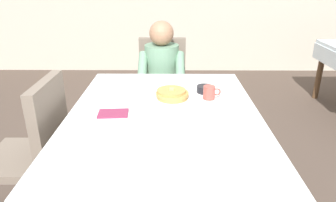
% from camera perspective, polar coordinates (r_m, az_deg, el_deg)
% --- Properties ---
extents(dining_table_main, '(1.12, 1.52, 0.74)m').
position_cam_1_polar(dining_table_main, '(1.81, -0.71, -4.80)').
color(dining_table_main, white).
rests_on(dining_table_main, ground).
extents(chair_diner, '(0.44, 0.45, 0.93)m').
position_cam_1_polar(chair_diner, '(2.94, -1.07, 3.57)').
color(chair_diner, '#7A6B5B').
rests_on(chair_diner, ground).
extents(diner_person, '(0.40, 0.43, 1.12)m').
position_cam_1_polar(diner_person, '(2.75, -1.17, 5.26)').
color(diner_person, gray).
rests_on(diner_person, ground).
extents(chair_left_side, '(0.45, 0.44, 0.93)m').
position_cam_1_polar(chair_left_side, '(2.04, -23.12, -7.37)').
color(chair_left_side, '#7A6B5B').
rests_on(chair_left_side, ground).
extents(plate_breakfast, '(0.28, 0.28, 0.02)m').
position_cam_1_polar(plate_breakfast, '(1.95, 0.67, 0.41)').
color(plate_breakfast, white).
rests_on(plate_breakfast, dining_table_main).
extents(breakfast_stack, '(0.21, 0.21, 0.06)m').
position_cam_1_polar(breakfast_stack, '(1.94, 0.77, 1.31)').
color(breakfast_stack, tan).
rests_on(breakfast_stack, plate_breakfast).
extents(cup_coffee, '(0.11, 0.08, 0.08)m').
position_cam_1_polar(cup_coffee, '(1.98, 7.70, 1.58)').
color(cup_coffee, '#B24C42').
rests_on(cup_coffee, dining_table_main).
extents(bowl_butter, '(0.11, 0.11, 0.04)m').
position_cam_1_polar(bowl_butter, '(2.09, 6.84, 2.21)').
color(bowl_butter, black).
rests_on(bowl_butter, dining_table_main).
extents(syrup_pitcher, '(0.08, 0.08, 0.07)m').
position_cam_1_polar(syrup_pitcher, '(2.13, -5.13, 3.15)').
color(syrup_pitcher, silver).
rests_on(syrup_pitcher, dining_table_main).
extents(fork_left_of_plate, '(0.03, 0.18, 0.00)m').
position_cam_1_polar(fork_left_of_plate, '(1.94, -4.94, 0.05)').
color(fork_left_of_plate, silver).
rests_on(fork_left_of_plate, dining_table_main).
extents(knife_right_of_plate, '(0.02, 0.20, 0.00)m').
position_cam_1_polar(knife_right_of_plate, '(1.94, 6.28, 0.02)').
color(knife_right_of_plate, silver).
rests_on(knife_right_of_plate, dining_table_main).
extents(spoon_near_edge, '(0.15, 0.04, 0.00)m').
position_cam_1_polar(spoon_near_edge, '(1.65, 1.36, -4.15)').
color(spoon_near_edge, silver).
rests_on(spoon_near_edge, dining_table_main).
extents(napkin_folded, '(0.18, 0.13, 0.01)m').
position_cam_1_polar(napkin_folded, '(1.78, -10.15, -2.28)').
color(napkin_folded, '#8C2D4C').
rests_on(napkin_folded, dining_table_main).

